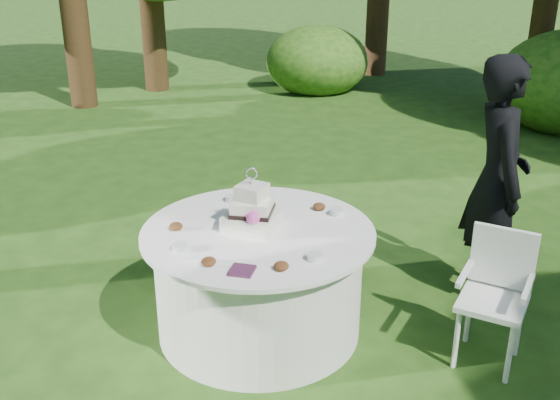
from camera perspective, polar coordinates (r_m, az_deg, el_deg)
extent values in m
plane|color=#1E3E10|center=(4.72, -1.80, -11.09)|extent=(80.00, 80.00, 0.00)
cube|color=#491F3E|center=(3.83, -3.33, -6.15)|extent=(0.14, 0.14, 0.02)
ellipsoid|color=white|center=(3.95, -6.17, -5.37)|extent=(0.48, 0.07, 0.01)
imported|color=black|center=(5.02, 18.38, 1.60)|extent=(0.55, 0.74, 1.84)
cylinder|color=white|center=(4.53, -1.86, -7.20)|extent=(1.40, 1.40, 0.74)
cylinder|color=white|center=(4.35, -1.92, -2.80)|extent=(1.56, 1.56, 0.03)
cube|color=white|center=(4.36, -2.41, -1.79)|extent=(0.37, 0.37, 0.11)
cube|color=white|center=(4.32, -2.44, -0.58)|extent=(0.27, 0.27, 0.11)
cube|color=silver|center=(4.28, -2.46, 0.65)|extent=(0.21, 0.21, 0.11)
cube|color=black|center=(4.34, -2.43, -1.00)|extent=(0.29, 0.29, 0.04)
sphere|color=#E342B4|center=(4.19, -2.36, -1.59)|extent=(0.09, 0.09, 0.09)
cylinder|color=silver|center=(4.26, -2.47, 1.59)|extent=(0.01, 0.01, 0.05)
torus|color=silver|center=(4.24, -2.49, 2.34)|extent=(0.08, 0.02, 0.08)
cube|color=white|center=(4.38, 18.02, -8.50)|extent=(0.49, 0.49, 0.04)
cube|color=white|center=(4.43, 18.86, -4.71)|extent=(0.40, 0.14, 0.40)
cylinder|color=white|center=(4.39, 15.11, -11.64)|extent=(0.03, 0.03, 0.42)
cylinder|color=white|center=(4.35, 19.35, -12.54)|extent=(0.03, 0.03, 0.42)
cylinder|color=silver|center=(4.66, 16.10, -9.57)|extent=(0.03, 0.03, 0.42)
cylinder|color=white|center=(4.62, 20.07, -10.39)|extent=(0.03, 0.03, 0.42)
cube|color=white|center=(4.33, 15.79, -6.16)|extent=(0.12, 0.36, 0.03)
cube|color=silver|center=(4.28, 20.79, -7.17)|extent=(0.12, 0.36, 0.03)
cylinder|color=silver|center=(4.80, -4.22, 0.15)|extent=(0.10, 0.10, 0.04)
cylinder|color=silver|center=(4.12, -8.68, -4.08)|extent=(0.10, 0.10, 0.04)
cylinder|color=silver|center=(3.96, 3.05, -4.99)|extent=(0.10, 0.10, 0.04)
cylinder|color=silver|center=(4.58, 4.95, -1.05)|extent=(0.10, 0.10, 0.04)
ellipsoid|color=#562D16|center=(4.39, -9.04, -2.28)|extent=(0.09, 0.09, 0.05)
ellipsoid|color=#562D16|center=(4.65, 3.43, -0.56)|extent=(0.09, 0.09, 0.05)
ellipsoid|color=#562D16|center=(3.85, 0.12, -5.76)|extent=(0.09, 0.09, 0.05)
ellipsoid|color=#562D16|center=(3.92, -6.23, -5.34)|extent=(0.09, 0.09, 0.05)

